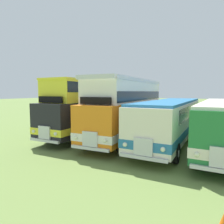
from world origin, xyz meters
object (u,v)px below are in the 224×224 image
bus_third_in_row (171,118)px  cone_mid_row (224,222)px  bus_fourth_in_row (224,121)px  bus_first_in_row (91,105)px  bus_second_in_row (128,108)px

bus_third_in_row → cone_mid_row: bearing=-69.2°
bus_fourth_in_row → cone_mid_row: 8.91m
bus_first_in_row → cone_mid_row: bearing=-41.1°
bus_fourth_in_row → cone_mid_row: bus_fourth_in_row is taller
bus_second_in_row → bus_third_in_row: bus_second_in_row is taller
bus_second_in_row → bus_first_in_row: bearing=-175.3°
bus_first_in_row → bus_third_in_row: (6.54, 0.19, -0.71)m
bus_fourth_in_row → bus_second_in_row: bearing=179.2°
cone_mid_row → bus_third_in_row: bearing=110.8°
bus_first_in_row → bus_third_in_row: 6.58m
bus_third_in_row → bus_fourth_in_row: 3.27m
bus_first_in_row → bus_fourth_in_row: size_ratio=0.90×
bus_second_in_row → bus_third_in_row: bearing=-1.4°
bus_second_in_row → bus_third_in_row: size_ratio=0.98×
bus_second_in_row → bus_fourth_in_row: bearing=-0.8°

